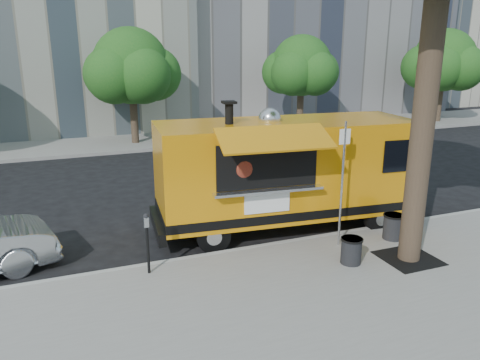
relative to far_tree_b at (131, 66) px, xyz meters
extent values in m
plane|color=black|center=(1.00, -12.70, -3.83)|extent=(120.00, 120.00, 0.00)
cube|color=gray|center=(1.00, -16.70, -3.76)|extent=(60.00, 6.00, 0.15)
cube|color=#999993|center=(1.00, -13.63, -3.76)|extent=(60.00, 0.14, 0.16)
cube|color=gray|center=(1.00, 0.80, -3.76)|extent=(60.00, 5.00, 0.15)
cube|color=beige|center=(31.00, 11.30, 4.17)|extent=(16.00, 12.00, 16.00)
cylinder|color=#33261C|center=(3.60, -15.50, -0.43)|extent=(0.48, 0.48, 6.50)
cube|color=black|center=(3.60, -15.50, -3.68)|extent=(1.20, 1.20, 0.02)
cylinder|color=#33261C|center=(0.00, 0.00, -2.38)|extent=(0.36, 0.36, 2.60)
sphere|color=#144B17|center=(0.00, 0.00, 0.02)|extent=(3.60, 3.60, 3.60)
cylinder|color=#33261C|center=(9.00, -0.30, -2.38)|extent=(0.36, 0.36, 2.60)
sphere|color=#144B17|center=(9.00, -0.30, -0.09)|extent=(3.24, 3.24, 3.24)
cylinder|color=#33261C|center=(19.00, -0.10, -2.38)|extent=(0.36, 0.36, 2.60)
sphere|color=#144B17|center=(19.00, -0.10, 0.07)|extent=(3.78, 3.78, 3.78)
cylinder|color=silver|center=(2.55, -14.25, -2.18)|extent=(0.06, 0.06, 3.00)
cube|color=white|center=(2.55, -14.25, -1.03)|extent=(0.28, 0.02, 0.35)
cylinder|color=black|center=(-2.00, -14.05, -3.16)|extent=(0.06, 0.06, 1.05)
cube|color=silver|center=(-2.00, -14.05, -2.53)|extent=(0.10, 0.08, 0.22)
sphere|color=black|center=(-2.00, -14.05, -2.40)|extent=(0.11, 0.11, 0.11)
cube|color=orange|center=(1.98, -12.50, -2.11)|extent=(6.85, 2.86, 2.41)
cube|color=black|center=(1.98, -12.50, -3.09)|extent=(6.87, 2.88, 0.23)
cube|color=black|center=(5.38, -12.81, -3.37)|extent=(0.38, 2.15, 0.31)
cube|color=black|center=(-1.42, -12.19, -3.37)|extent=(0.38, 2.15, 0.31)
cube|color=black|center=(5.32, -12.81, -1.73)|extent=(0.22, 1.80, 0.97)
cylinder|color=black|center=(4.19, -13.65, -3.42)|extent=(0.84, 0.36, 0.82)
cylinder|color=black|center=(4.36, -11.77, -3.42)|extent=(0.84, 0.36, 0.82)
cylinder|color=black|center=(-0.30, -13.24, -3.42)|extent=(0.84, 0.36, 0.82)
cylinder|color=black|center=(-0.13, -11.36, -3.42)|extent=(0.84, 0.36, 0.82)
cube|color=black|center=(0.96, -13.48, -1.73)|extent=(2.47, 0.40, 1.08)
cube|color=silver|center=(0.95, -13.64, -2.31)|extent=(2.68, 0.59, 0.06)
cube|color=orange|center=(0.91, -14.01, -1.00)|extent=(2.64, 1.20, 0.43)
cube|color=white|center=(0.95, -13.56, -2.63)|extent=(1.13, 0.14, 0.51)
cylinder|color=black|center=(0.45, -12.36, -0.65)|extent=(0.21, 0.21, 0.56)
sphere|color=silver|center=(1.59, -12.26, -0.86)|extent=(0.57, 0.57, 0.57)
sphere|color=brown|center=(0.43, -13.14, -1.78)|extent=(0.86, 0.86, 0.86)
cylinder|color=#FF590C|center=(0.41, -13.37, -1.91)|extent=(0.36, 0.15, 0.35)
cylinder|color=black|center=(2.25, -15.21, -3.39)|extent=(0.45, 0.45, 0.59)
cylinder|color=black|center=(2.25, -15.21, -3.11)|extent=(0.49, 0.49, 0.04)
cylinder|color=black|center=(4.00, -14.43, -3.37)|extent=(0.48, 0.48, 0.63)
cylinder|color=black|center=(4.00, -14.43, -3.07)|extent=(0.52, 0.52, 0.04)
camera|label=1|loc=(-3.47, -23.11, 0.96)|focal=35.00mm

